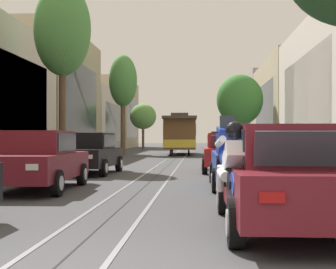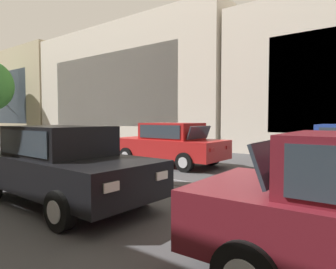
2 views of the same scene
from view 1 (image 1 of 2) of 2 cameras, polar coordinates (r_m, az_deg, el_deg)
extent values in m
plane|color=#424244|center=(32.29, 1.04, -2.86)|extent=(173.55, 173.55, 0.00)
cube|color=gray|center=(37.25, 0.59, -2.52)|extent=(0.08, 77.42, 0.01)
cube|color=gray|center=(37.21, 2.23, -2.52)|extent=(0.08, 77.42, 0.01)
cube|color=black|center=(37.23, 1.41, -2.52)|extent=(0.03, 77.42, 0.01)
cube|color=#2D3842|center=(25.16, -18.04, 4.13)|extent=(0.04, 9.72, 4.49)
cube|color=tan|center=(39.16, -13.89, 4.65)|extent=(5.09, 13.58, 9.65)
cube|color=#2D3842|center=(38.43, -10.30, 4.02)|extent=(0.04, 9.72, 5.79)
cube|color=beige|center=(52.52, -9.62, 1.79)|extent=(5.73, 13.58, 6.76)
cube|color=#2D3842|center=(51.92, -6.56, 1.44)|extent=(0.04, 9.72, 4.06)
cube|color=tan|center=(66.17, -6.91, 2.47)|extent=(5.94, 13.58, 9.35)
cube|color=#2D3842|center=(65.66, -4.38, 2.08)|extent=(0.04, 9.72, 5.61)
cube|color=#2D3842|center=(29.26, 16.13, 4.30)|extent=(0.04, 12.15, 5.04)
cube|color=tan|center=(46.79, 14.74, 3.26)|extent=(5.30, 17.05, 8.70)
cube|color=#2D3842|center=(46.33, 11.54, 2.75)|extent=(0.04, 12.15, 5.22)
cube|color=gray|center=(63.82, 11.23, 2.64)|extent=(4.08, 17.05, 9.48)
cube|color=#2D3842|center=(63.57, 9.43, 2.22)|extent=(0.04, 12.15, 5.69)
cube|color=maroon|center=(12.98, -15.50, -3.67)|extent=(1.91, 4.35, 0.66)
cube|color=maroon|center=(13.10, -15.29, -0.88)|extent=(1.53, 2.10, 0.60)
cube|color=#2D3842|center=(12.30, -16.47, -1.01)|extent=(1.34, 0.26, 0.47)
cube|color=#2D3842|center=(14.23, -13.86, -0.93)|extent=(1.30, 0.23, 0.45)
cube|color=#2D3842|center=(12.89, -12.12, -0.90)|extent=(0.08, 1.81, 0.47)
cube|color=#2D3842|center=(13.34, -18.36, -0.87)|extent=(0.08, 1.81, 0.47)
cube|color=white|center=(10.75, -16.18, -3.83)|extent=(0.28, 0.05, 0.14)
cube|color=#B21414|center=(14.91, -10.91, -2.87)|extent=(0.28, 0.05, 0.12)
cube|color=#B21414|center=(15.20, -15.02, -2.81)|extent=(0.28, 0.05, 0.12)
cylinder|color=black|center=(11.48, -13.34, -5.76)|extent=(0.22, 0.65, 0.64)
cylinder|color=silver|center=(11.45, -12.80, -5.78)|extent=(0.03, 0.35, 0.35)
cylinder|color=black|center=(14.05, -10.40, -4.77)|extent=(0.22, 0.65, 0.64)
cylinder|color=silver|center=(14.03, -9.96, -4.78)|extent=(0.03, 0.35, 0.35)
cylinder|color=black|center=(14.54, -17.21, -4.62)|extent=(0.22, 0.65, 0.64)
cylinder|color=silver|center=(14.58, -17.62, -4.60)|extent=(0.03, 0.35, 0.35)
cube|color=black|center=(18.36, -9.51, -2.71)|extent=(1.95, 4.36, 0.66)
cube|color=black|center=(18.49, -9.39, -0.74)|extent=(1.55, 2.11, 0.60)
cube|color=#2D3842|center=(17.68, -10.10, -0.82)|extent=(1.34, 0.27, 0.47)
cube|color=#2D3842|center=(19.63, -8.49, -0.78)|extent=(1.30, 0.24, 0.45)
cube|color=#2D3842|center=(18.31, -7.13, -0.74)|extent=(0.09, 1.81, 0.47)
cube|color=#2D3842|center=(18.70, -11.60, -0.73)|extent=(0.09, 1.81, 0.47)
cube|color=white|center=(16.12, -9.62, -2.68)|extent=(0.28, 0.05, 0.14)
cube|color=#B21414|center=(20.32, -6.39, -2.21)|extent=(0.28, 0.05, 0.12)
cube|color=white|center=(16.46, -13.38, -2.63)|extent=(0.28, 0.05, 0.14)
cube|color=#B21414|center=(20.58, -9.43, -2.18)|extent=(0.28, 0.05, 0.12)
cylinder|color=black|center=(16.87, -7.82, -4.04)|extent=(0.22, 0.65, 0.64)
cylinder|color=silver|center=(16.84, -7.45, -4.05)|extent=(0.03, 0.35, 0.35)
cylinder|color=black|center=(17.36, -13.49, -3.93)|extent=(0.22, 0.65, 0.64)
cylinder|color=silver|center=(17.40, -13.83, -3.92)|extent=(0.03, 0.35, 0.35)
cylinder|color=black|center=(19.46, -5.97, -3.55)|extent=(0.22, 0.65, 0.64)
cylinder|color=silver|center=(19.44, -5.65, -3.55)|extent=(0.03, 0.35, 0.35)
cylinder|color=black|center=(19.90, -10.95, -3.48)|extent=(0.22, 0.65, 0.64)
cylinder|color=silver|center=(19.93, -11.25, -3.47)|extent=(0.03, 0.35, 0.35)
cube|color=maroon|center=(7.47, 14.15, -6.12)|extent=(1.82, 4.31, 0.66)
cube|color=maroon|center=(7.28, 14.36, -1.30)|extent=(1.49, 2.07, 0.60)
cube|color=#2D3842|center=(8.11, 13.24, -1.35)|extent=(1.33, 0.23, 0.47)
cube|color=#2D3842|center=(6.13, 16.45, -1.67)|extent=(1.30, 0.21, 0.45)
cube|color=#2D3842|center=(7.18, 8.49, -1.33)|extent=(0.04, 1.81, 0.47)
cube|color=white|center=(9.52, 8.41, -4.29)|extent=(0.28, 0.04, 0.14)
cube|color=#B21414|center=(5.25, 12.52, -7.49)|extent=(0.28, 0.04, 0.12)
cube|color=white|center=(9.68, 15.03, -4.22)|extent=(0.28, 0.04, 0.14)
cylinder|color=black|center=(8.72, 6.76, -7.49)|extent=(0.20, 0.64, 0.64)
cylinder|color=silver|center=(8.71, 6.03, -7.49)|extent=(0.02, 0.35, 0.35)
cylinder|color=black|center=(8.99, 18.13, -7.25)|extent=(0.20, 0.64, 0.64)
cylinder|color=silver|center=(9.02, 18.81, -7.23)|extent=(0.02, 0.35, 0.35)
cylinder|color=black|center=(6.09, 8.23, -10.59)|extent=(0.20, 0.64, 0.64)
cylinder|color=silver|center=(6.08, 7.18, -10.60)|extent=(0.02, 0.35, 0.35)
cube|color=#233D93|center=(13.34, 9.42, -3.59)|extent=(1.80, 4.30, 0.66)
cube|color=#233D93|center=(13.17, 9.48, -0.89)|extent=(1.48, 2.06, 0.60)
cube|color=#2D3842|center=(14.00, 9.14, -0.94)|extent=(1.33, 0.22, 0.47)
cube|color=#2D3842|center=(11.99, 10.03, -1.04)|extent=(1.30, 0.20, 0.45)
cube|color=#2D3842|center=(13.11, 6.22, -0.89)|extent=(0.03, 1.81, 0.47)
cube|color=#2D3842|center=(13.26, 12.70, -0.88)|extent=(0.03, 1.81, 0.47)
cube|color=white|center=(15.44, 6.57, -2.79)|extent=(0.28, 0.04, 0.14)
cube|color=#B21414|center=(11.14, 7.64, -3.72)|extent=(0.28, 0.04, 0.12)
cube|color=white|center=(15.54, 10.69, -2.77)|extent=(0.28, 0.04, 0.14)
cube|color=#B21414|center=(11.26, 13.32, -3.68)|extent=(0.28, 0.04, 0.12)
cylinder|color=black|center=(14.63, 5.46, -4.60)|extent=(0.20, 0.64, 0.64)
cylinder|color=silver|center=(14.63, 5.03, -4.60)|extent=(0.02, 0.35, 0.35)
cylinder|color=black|center=(14.79, 12.32, -4.55)|extent=(0.20, 0.64, 0.64)
cylinder|color=silver|center=(14.80, 12.74, -4.55)|extent=(0.02, 0.35, 0.35)
cylinder|color=black|center=(11.97, 5.83, -5.54)|extent=(0.20, 0.64, 0.64)
cylinder|color=silver|center=(11.97, 5.30, -5.55)|extent=(0.02, 0.35, 0.35)
cylinder|color=black|center=(12.16, 14.18, -5.45)|extent=(0.20, 0.64, 0.64)
cylinder|color=silver|center=(12.18, 14.69, -5.45)|extent=(0.02, 0.35, 0.35)
cube|color=red|center=(19.24, 7.09, -2.60)|extent=(1.83, 4.31, 0.66)
cube|color=red|center=(19.08, 7.11, -0.73)|extent=(1.49, 2.08, 0.60)
cube|color=#2D3842|center=(19.92, 6.99, -0.77)|extent=(1.33, 0.23, 0.47)
cube|color=#2D3842|center=(17.90, 7.30, -0.82)|extent=(1.30, 0.21, 0.45)
cube|color=#2D3842|center=(19.06, 4.86, -0.73)|extent=(0.04, 1.81, 0.47)
cube|color=#2D3842|center=(19.13, 9.35, -0.73)|extent=(0.04, 1.81, 0.47)
cube|color=white|center=(21.38, 5.31, -2.12)|extent=(0.28, 0.04, 0.14)
cube|color=#B21414|center=(17.06, 5.58, -2.56)|extent=(0.28, 0.04, 0.12)
cube|color=white|center=(21.43, 8.30, -2.11)|extent=(0.28, 0.04, 0.14)
cube|color=#B21414|center=(17.12, 9.32, -2.55)|extent=(0.28, 0.04, 0.12)
cylinder|color=black|center=(20.57, 4.45, -3.38)|extent=(0.21, 0.64, 0.64)
cylinder|color=silver|center=(20.57, 4.15, -3.38)|extent=(0.02, 0.35, 0.35)
cylinder|color=black|center=(20.65, 9.35, -3.37)|extent=(0.21, 0.64, 0.64)
cylinder|color=silver|center=(20.66, 9.66, -3.36)|extent=(0.02, 0.35, 0.35)
cylinder|color=black|center=(17.90, 4.48, -3.83)|extent=(0.21, 0.64, 0.64)
cylinder|color=silver|center=(17.90, 4.13, -3.83)|extent=(0.02, 0.35, 0.35)
cylinder|color=black|center=(18.00, 10.11, -3.81)|extent=(0.21, 0.64, 0.64)
cylinder|color=silver|center=(18.01, 10.46, -3.80)|extent=(0.02, 0.35, 0.35)
cylinder|color=brown|center=(23.01, -12.71, 2.98)|extent=(0.33, 0.33, 5.48)
ellipsoid|color=#4C8E42|center=(23.55, -12.70, 12.39)|extent=(2.73, 2.45, 4.48)
cylinder|color=brown|center=(38.78, -5.48, 1.27)|extent=(0.40, 0.40, 5.02)
ellipsoid|color=#4C8E42|center=(39.05, -5.48, 6.53)|extent=(2.31, 2.38, 4.27)
cylinder|color=brown|center=(54.69, -3.04, -0.20)|extent=(0.29, 0.29, 3.12)
ellipsoid|color=#609947|center=(54.74, -3.04, 2.21)|extent=(3.07, 2.62, 2.96)
cylinder|color=brown|center=(40.72, 8.71, 0.17)|extent=(0.28, 0.28, 3.56)
ellipsoid|color=#387A33|center=(40.84, 8.71, 4.20)|extent=(3.97, 3.21, 4.36)
cube|color=brown|center=(38.26, 1.48, 0.00)|extent=(2.60, 7.56, 2.30)
cube|color=yellow|center=(38.26, 1.48, -1.05)|extent=(2.64, 7.60, 0.60)
cube|color=#42382D|center=(42.57, 1.55, -1.52)|extent=(2.43, 1.16, 0.10)
cylinder|color=yellow|center=(43.04, 0.07, -0.04)|extent=(0.08, 0.08, 2.30)
cylinder|color=yellow|center=(43.01, 3.05, -0.04)|extent=(0.08, 0.08, 2.30)
cube|color=#42382D|center=(38.59, 1.48, 1.86)|extent=(2.80, 9.17, 0.20)
cube|color=#42382D|center=(38.30, 1.48, 2.23)|extent=(1.47, 5.66, 0.28)
cube|color=#2D3842|center=(38.30, -0.35, 0.53)|extent=(0.20, 6.37, 0.90)
cube|color=#2D3842|center=(38.26, 3.30, 0.53)|extent=(0.20, 6.37, 0.90)
cube|color=yellow|center=(43.11, 1.56, 1.52)|extent=(1.44, 0.10, 0.28)
cube|color=black|center=(43.13, 1.56, -0.37)|extent=(0.44, 0.04, 0.32)
cylinder|color=#332D28|center=(40.35, 0.52, -1.86)|extent=(0.14, 0.70, 0.70)
cylinder|color=#332D28|center=(40.33, 2.51, -1.86)|extent=(0.14, 0.70, 0.70)
cylinder|color=#332D28|center=(36.23, 0.32, -2.03)|extent=(0.14, 0.70, 0.70)
cylinder|color=#332D28|center=(36.21, 2.54, -2.03)|extent=(0.14, 0.70, 0.70)
cylinder|color=black|center=(6.39, 8.61, -10.29)|extent=(0.34, 0.61, 0.60)
cylinder|color=black|center=(7.56, 6.91, -4.17)|extent=(0.29, 0.57, 0.57)
cylinder|color=silver|center=(6.39, 8.61, -10.29)|extent=(0.27, 0.39, 0.36)
cylinder|color=silver|center=(7.56, 6.91, -4.17)|extent=(0.23, 0.35, 0.33)
cube|color=#2D2D33|center=(6.79, 7.89, -5.71)|extent=(0.27, 1.16, 0.68)
ellipsoid|color=#1E38B2|center=(6.84, 7.78, -2.94)|extent=(0.42, 0.66, 0.49)
cube|color=#1E38B2|center=(7.21, 7.30, -0.78)|extent=(0.35, 0.41, 0.45)
cube|color=#2D3842|center=(7.24, 7.26, 1.34)|extent=(0.24, 0.07, 0.24)
sphere|color=white|center=(7.34, 7.13, -0.52)|extent=(0.14, 0.14, 0.14)
cube|color=black|center=(6.47, 8.35, -4.95)|extent=(0.33, 0.55, 0.33)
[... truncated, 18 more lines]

